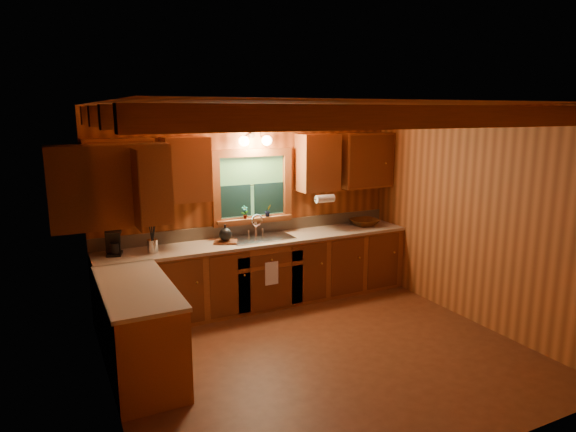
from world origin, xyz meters
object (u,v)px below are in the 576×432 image
(cutting_board, at_px, (226,242))
(wicker_basket, at_px, (364,222))
(sink, at_px, (261,242))
(coffee_maker, at_px, (113,243))

(cutting_board, distance_m, wicker_basket, 2.13)
(sink, distance_m, coffee_maker, 1.84)
(coffee_maker, relative_size, wicker_basket, 0.72)
(coffee_maker, xyz_separation_m, cutting_board, (1.34, -0.08, -0.13))
(sink, height_order, cutting_board, sink)
(wicker_basket, bearing_deg, cutting_board, -179.29)
(cutting_board, relative_size, wicker_basket, 0.72)
(sink, xyz_separation_m, coffee_maker, (-1.83, 0.06, 0.18))
(coffee_maker, relative_size, cutting_board, 1.00)
(coffee_maker, bearing_deg, wicker_basket, 14.90)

